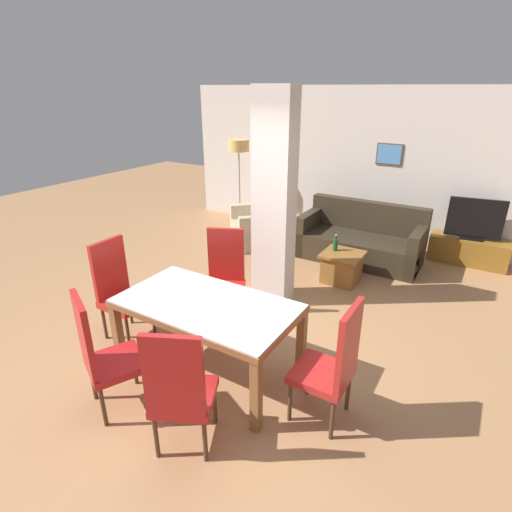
{
  "coord_description": "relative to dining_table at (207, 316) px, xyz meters",
  "views": [
    {
      "loc": [
        2.13,
        -2.59,
        2.66
      ],
      "look_at": [
        0.0,
        0.91,
        0.93
      ],
      "focal_mm": 28.0,
      "sensor_mm": 36.0,
      "label": 1
    }
  ],
  "objects": [
    {
      "name": "dining_table",
      "position": [
        0.0,
        0.0,
        0.0
      ],
      "size": [
        1.73,
        0.95,
        0.78
      ],
      "color": "brown",
      "rests_on": "ground_plane"
    },
    {
      "name": "floor_lamp",
      "position": [
        -2.28,
        4.01,
        0.85
      ],
      "size": [
        0.4,
        0.4,
        1.73
      ],
      "color": "#B7B7BC",
      "rests_on": "ground_plane"
    },
    {
      "name": "sofa",
      "position": [
        0.4,
        3.57,
        -0.32
      ],
      "size": [
        1.95,
        0.9,
        0.92
      ],
      "rotation": [
        0.0,
        0.0,
        3.14
      ],
      "color": "#32291D",
      "rests_on": "ground_plane"
    },
    {
      "name": "dining_chair_head_left",
      "position": [
        -1.25,
        0.0,
        -0.03
      ],
      "size": [
        0.46,
        0.46,
        1.14
      ],
      "rotation": [
        0.0,
        0.0,
        -1.57
      ],
      "color": "#B3201C",
      "rests_on": "ground_plane"
    },
    {
      "name": "dining_chair_far_left",
      "position": [
        -0.43,
        0.9,
        -0.03
      ],
      "size": [
        0.61,
        0.61,
        1.14
      ],
      "rotation": [
        0.0,
        0.0,
        -2.7
      ],
      "color": "#B11F1A",
      "rests_on": "ground_plane"
    },
    {
      "name": "dining_chair_head_right",
      "position": [
        1.29,
        0.0,
        -0.03
      ],
      "size": [
        0.46,
        0.46,
        1.14
      ],
      "rotation": [
        0.0,
        0.0,
        1.57
      ],
      "color": "#AF2320",
      "rests_on": "ground_plane"
    },
    {
      "name": "dining_chair_near_left",
      "position": [
        -0.43,
        -0.89,
        -0.03
      ],
      "size": [
        0.61,
        0.61,
        1.14
      ],
      "rotation": [
        0.0,
        0.0,
        -0.45
      ],
      "color": "#B21D1F",
      "rests_on": "ground_plane"
    },
    {
      "name": "dining_chair_near_right",
      "position": [
        0.43,
        -0.89,
        -0.03
      ],
      "size": [
        0.61,
        0.61,
        1.14
      ],
      "rotation": [
        0.0,
        0.0,
        0.45
      ],
      "color": "#AE1B1C",
      "rests_on": "ground_plane"
    },
    {
      "name": "back_wall",
      "position": [
        0.0,
        4.6,
        0.73
      ],
      "size": [
        7.2,
        0.09,
        2.7
      ],
      "color": "silver",
      "rests_on": "ground_plane"
    },
    {
      "name": "armchair",
      "position": [
        -1.39,
        3.33,
        -0.33
      ],
      "size": [
        1.26,
        1.26,
        0.85
      ],
      "rotation": [
        0.0,
        0.0,
        2.36
      ],
      "color": "#C4B595",
      "rests_on": "ground_plane"
    },
    {
      "name": "bottle",
      "position": [
        0.3,
        2.66,
        -0.08
      ],
      "size": [
        0.07,
        0.07,
        0.24
      ],
      "color": "#194C23",
      "rests_on": "coffee_table"
    },
    {
      "name": "tv_stand",
      "position": [
        1.95,
        4.32,
        -0.41
      ],
      "size": [
        1.17,
        0.4,
        0.42
      ],
      "color": "#8E5D1F",
      "rests_on": "ground_plane"
    },
    {
      "name": "coffee_table",
      "position": [
        0.44,
        2.61,
        -0.39
      ],
      "size": [
        0.57,
        0.55,
        0.45
      ],
      "color": "#915B28",
      "rests_on": "ground_plane"
    },
    {
      "name": "divider_pillar",
      "position": [
        -0.19,
        1.65,
        0.73
      ],
      "size": [
        0.5,
        0.29,
        2.7
      ],
      "color": "silver",
      "rests_on": "ground_plane"
    },
    {
      "name": "ground_plane",
      "position": [
        0.0,
        0.0,
        -0.62
      ],
      "size": [
        18.0,
        18.0,
        0.0
      ],
      "primitive_type": "plane",
      "color": "#AD7A4F"
    },
    {
      "name": "tv_screen",
      "position": [
        1.95,
        4.32,
        0.12
      ],
      "size": [
        0.81,
        0.25,
        0.66
      ],
      "rotation": [
        0.0,
        0.0,
        3.29
      ],
      "color": "black",
      "rests_on": "tv_stand"
    }
  ]
}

